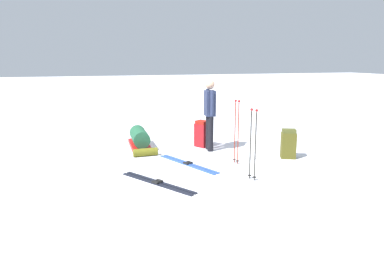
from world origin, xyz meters
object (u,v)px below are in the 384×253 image
Objects in this scene: gear_sled at (140,139)px; ski_pair_far at (157,183)px; skier_standing at (210,111)px; sleeping_mat_rolled at (145,152)px; ski_poles_planted_far at (253,141)px; ski_poles_planted_near at (237,129)px; ski_pair_near at (188,164)px; backpack_bright at (288,144)px; backpack_large_dark at (202,134)px.

ski_pair_far is at bearing 177.90° from gear_sled.
sleeping_mat_rolled is (-0.07, 1.58, -0.86)m from skier_standing.
ski_poles_planted_near is at bearing -8.07° from ski_poles_planted_far.
backpack_bright is (-0.21, -2.27, 0.31)m from ski_pair_near.
backpack_bright is 1.34m from ski_poles_planted_near.
ski_poles_planted_near is (-1.55, -0.23, 0.42)m from backpack_large_dark.
sleeping_mat_rolled is at bearing 106.23° from backpack_large_dark.
ski_pair_near is at bearing 139.13° from skier_standing.
ski_poles_planted_near is (0.71, -1.85, 0.74)m from ski_pair_far.
ski_pair_near is 1.17m from sleeping_mat_rolled.
backpack_large_dark is 0.47× the size of gear_sled.
backpack_large_dark is 1.01× the size of backpack_bright.
gear_sled is (0.35, 1.52, -0.10)m from backpack_large_dark.
ski_pair_far is 2.63m from gear_sled.
sleeping_mat_rolled reaches higher than ski_pair_far.
ski_poles_planted_near reaches higher than gear_sled.
ski_pair_far is at bearing 137.64° from ski_pair_near.
skier_standing is 1.04× the size of ski_pair_near.
ski_pair_near is at bearing 34.95° from ski_poles_planted_far.
skier_standing is at bearing 0.64° from ski_poles_planted_far.
skier_standing reaches higher than sleeping_mat_rolled.
skier_standing is 1.96m from backpack_bright.
ski_poles_planted_near reaches higher than ski_pair_far.
ski_pair_near is at bearing -156.31° from gear_sled.
ski_pair_far is 1.12× the size of ski_poles_planted_near.
ski_poles_planted_far is at bearing -151.27° from gear_sled.
backpack_large_dark reaches higher than gear_sled.
sleeping_mat_rolled is at bearing 92.36° from skier_standing.
ski_poles_planted_far is (-1.02, 1.41, 0.41)m from backpack_bright.
ski_pair_far is (-0.92, 0.84, 0.00)m from ski_pair_near.
ski_poles_planted_near reaches higher than backpack_large_dark.
backpack_large_dark is 2.16m from backpack_bright.
skier_standing is 1.59m from ski_pair_near.
skier_standing is 0.74m from backpack_large_dark.
backpack_bright is at bearing -90.03° from ski_poles_planted_near.
ski_poles_planted_far is (-2.58, -0.08, 0.40)m from backpack_large_dark.
backpack_bright is at bearing -95.24° from ski_pair_near.
ski_poles_planted_far is at bearing -143.10° from sleeping_mat_rolled.
ski_poles_planted_near is at bearing -101.67° from ski_pair_near.
ski_pair_near and ski_pair_far have the same top height.
ski_poles_planted_near reaches higher than ski_pair_near.
backpack_large_dark is 1.60m from sleeping_mat_rolled.
sleeping_mat_rolled is (1.82, -0.10, 0.08)m from ski_pair_far.
skier_standing is 2.58× the size of backpack_bright.
sleeping_mat_rolled is at bearing -3.14° from ski_pair_far.
ski_pair_near is at bearing -42.36° from ski_pair_far.
backpack_bright is 3.22m from sleeping_mat_rolled.
backpack_bright reaches higher than ski_pair_near.
ski_poles_planted_near is at bearing -122.41° from sleeping_mat_rolled.
ski_poles_planted_far is 3.38m from gear_sled.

